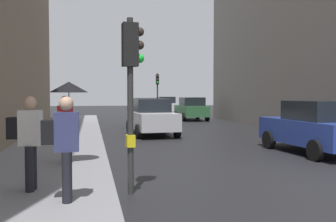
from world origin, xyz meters
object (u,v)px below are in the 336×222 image
traffic_light_near_left (131,73)px  pedestrian_with_black_backpack (28,137)px  car_white_compact (166,105)px  car_blue_van (315,127)px  traffic_light_far_median (157,87)px  car_silver_hatchback (152,117)px  pedestrian_with_umbrella (68,99)px  car_dark_suv (146,112)px  car_green_estate (191,109)px  pedestrian_with_grey_backpack (64,142)px

traffic_light_near_left → pedestrian_with_black_backpack: 2.29m
car_white_compact → car_blue_van: bearing=-90.2°
traffic_light_far_median → car_silver_hatchback: size_ratio=0.88×
traffic_light_far_median → pedestrian_with_umbrella: size_ratio=1.77×
car_blue_van → pedestrian_with_black_backpack: (-8.47, -3.87, 0.29)m
car_dark_suv → pedestrian_with_umbrella: bearing=-106.9°
car_green_estate → pedestrian_with_umbrella: bearing=-114.6°
pedestrian_with_umbrella → car_blue_van: bearing=7.9°
car_white_compact → pedestrian_with_umbrella: size_ratio=1.98×
car_silver_hatchback → car_green_estate: bearing=64.8°
car_dark_suv → traffic_light_near_left: bearing=-99.3°
pedestrian_with_black_backpack → traffic_light_near_left: bearing=-0.3°
car_dark_suv → pedestrian_with_umbrella: (-3.98, -13.15, 0.96)m
traffic_light_near_left → car_silver_hatchback: traffic_light_near_left is taller
pedestrian_with_umbrella → pedestrian_with_black_backpack: pedestrian_with_umbrella is taller
car_blue_van → pedestrian_with_black_backpack: 9.31m
car_green_estate → car_blue_van: bearing=-91.0°
car_silver_hatchback → pedestrian_with_black_backpack: (-4.04, -10.70, 0.29)m
pedestrian_with_black_backpack → pedestrian_with_grey_backpack: bearing=-51.3°
car_silver_hatchback → pedestrian_with_umbrella: pedestrian_with_umbrella is taller
car_blue_van → pedestrian_with_umbrella: 8.04m
car_green_estate → traffic_light_far_median: bearing=121.2°
pedestrian_with_grey_backpack → pedestrian_with_umbrella: bearing=92.3°
car_silver_hatchback → car_dark_suv: (0.50, 5.23, 0.00)m
car_dark_suv → car_white_compact: (4.03, 14.10, 0.00)m
traffic_light_far_median → pedestrian_with_black_backpack: bearing=-105.5°
car_silver_hatchback → car_dark_suv: 5.25m
car_dark_suv → car_blue_van: same height
traffic_light_far_median → pedestrian_with_umbrella: 22.22m
pedestrian_with_grey_backpack → car_blue_van: bearing=31.5°
pedestrian_with_umbrella → traffic_light_far_median: bearing=74.0°
traffic_light_near_left → car_white_compact: size_ratio=0.81×
car_silver_hatchback → car_white_compact: bearing=76.8°
pedestrian_with_umbrella → car_green_estate: bearing=65.4°
car_white_compact → pedestrian_with_grey_backpack: (-7.87, -30.91, 0.29)m
traffic_light_far_median → car_dark_suv: traffic_light_far_median is taller
traffic_light_near_left → car_white_compact: 30.79m
car_silver_hatchback → pedestrian_with_grey_backpack: pedestrian_with_grey_backpack is taller
car_dark_suv → pedestrian_with_umbrella: size_ratio=1.99×
traffic_light_near_left → pedestrian_with_umbrella: 3.15m
traffic_light_far_median → car_dark_suv: 8.65m
traffic_light_near_left → car_silver_hatchback: (2.11, 10.70, -1.50)m
car_green_estate → car_dark_suv: bearing=-131.3°
car_white_compact → pedestrian_with_grey_backpack: bearing=-104.3°
car_white_compact → pedestrian_with_umbrella: bearing=-106.4°
car_white_compact → pedestrian_with_grey_backpack: size_ratio=2.39×
car_green_estate → pedestrian_with_black_backpack: (-8.76, -20.72, 0.29)m
car_blue_van → car_dark_suv: bearing=108.0°
car_blue_van → pedestrian_with_black_backpack: bearing=-155.4°
car_white_compact → traffic_light_near_left: bearing=-102.5°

